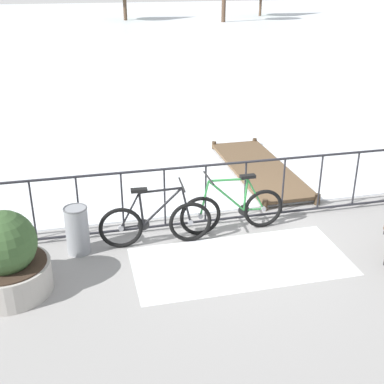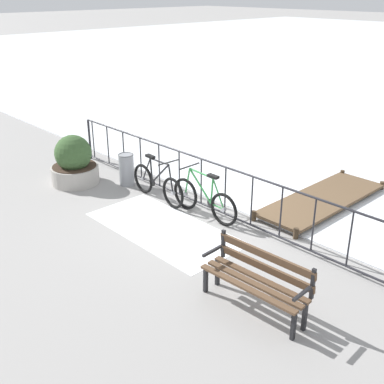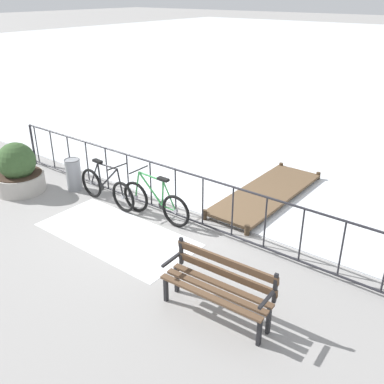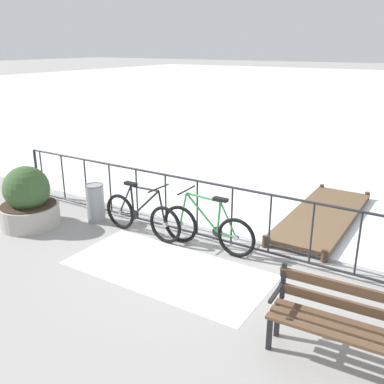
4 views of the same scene
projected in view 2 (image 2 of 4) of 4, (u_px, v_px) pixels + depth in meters
ground_plane at (212, 212)px, 9.71m from camera, size 160.00×160.00×0.00m
snow_patch at (163, 228)px, 9.04m from camera, size 3.09×1.47×0.01m
railing_fence at (213, 186)px, 9.49m from camera, size 9.06×0.06×1.07m
bicycle_near_railing at (157, 184)px, 10.11m from camera, size 1.71×0.52×0.97m
bicycle_second at (204, 200)px, 9.37m from camera, size 1.71×0.52×0.97m
park_bench at (258, 276)px, 6.64m from camera, size 1.62×0.55×0.89m
planter_with_shrub at (74, 163)px, 10.96m from camera, size 1.09×1.09×1.14m
trash_bin at (127, 169)px, 10.91m from camera, size 0.35×0.35×0.73m
wooden_dock at (322, 199)px, 10.00m from camera, size 1.10×3.35×0.20m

